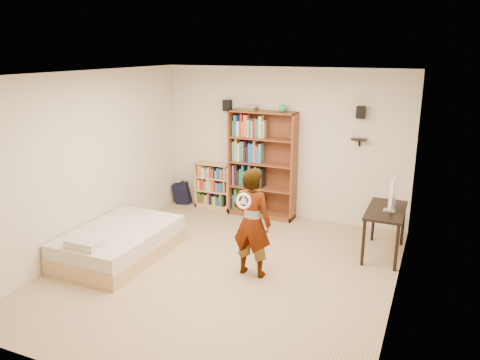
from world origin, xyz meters
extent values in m
cube|color=tan|center=(0.00, 0.00, 0.00)|extent=(4.50, 5.00, 0.01)
cube|color=beige|center=(0.00, 2.50, 1.35)|extent=(4.50, 0.02, 2.70)
cube|color=beige|center=(0.00, -2.50, 1.35)|extent=(4.50, 0.02, 2.70)
cube|color=beige|center=(-2.25, 0.00, 1.35)|extent=(0.02, 5.00, 2.70)
cube|color=beige|center=(2.25, 0.00, 1.35)|extent=(0.02, 5.00, 2.70)
cube|color=white|center=(0.00, 0.00, 2.70)|extent=(4.50, 5.00, 0.02)
cube|color=silver|center=(0.00, 2.47, 2.67)|extent=(4.50, 0.06, 0.06)
cube|color=silver|center=(0.00, -2.47, 2.67)|extent=(4.50, 0.06, 0.06)
cube|color=silver|center=(-2.22, 0.00, 2.67)|extent=(0.06, 5.00, 0.06)
cube|color=silver|center=(2.22, 0.00, 2.67)|extent=(0.06, 5.00, 0.06)
cube|color=black|center=(-1.05, 2.40, 2.00)|extent=(0.14, 0.12, 0.20)
cube|color=black|center=(1.35, 2.40, 2.00)|extent=(0.14, 0.12, 0.20)
cube|color=black|center=(1.35, 2.41, 1.55)|extent=(0.25, 0.16, 0.02)
imported|color=black|center=(0.39, 0.07, 0.75)|extent=(0.57, 0.39, 1.51)
torus|color=white|center=(0.39, -0.21, 1.15)|extent=(0.21, 0.08, 0.21)
camera|label=1|loc=(2.57, -5.37, 3.01)|focal=35.00mm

